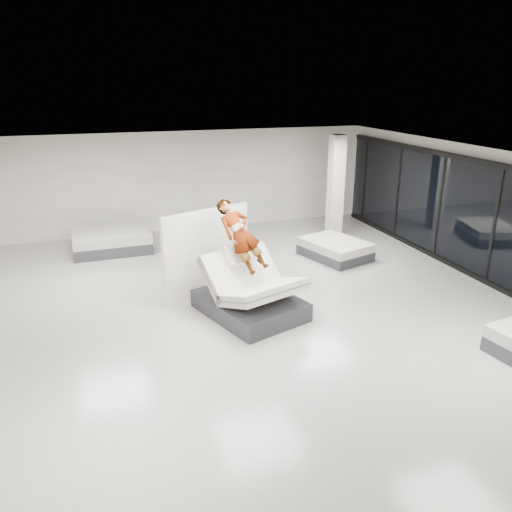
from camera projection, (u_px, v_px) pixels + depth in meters
The scene contains 9 objects.
room at pixel (258, 245), 9.95m from camera, with size 14.00×14.04×3.20m.
hero_bed at pixel (250, 295), 10.50m from camera, with size 2.25×2.58×1.42m.
person at pixel (241, 250), 10.44m from camera, with size 0.62×0.41×1.71m, color slate.
remote at pixel (259, 261), 10.37m from camera, with size 0.05×0.14×0.03m, color black.
divider_panel at pixel (207, 253), 11.27m from camera, with size 2.23×0.10×2.03m, color white.
flat_bed_right_far at pixel (335, 249), 13.94m from camera, with size 1.80×2.10×0.49m.
flat_bed_left_far at pixel (112, 241), 14.50m from camera, with size 2.19×1.67×0.59m.
column at pixel (335, 188), 15.16m from camera, with size 0.40×0.40×3.20m, color silver.
storefront_glazing at pixel (495, 227), 11.74m from camera, with size 0.12×13.40×2.92m.
Camera 1 is at (-2.99, -8.96, 4.72)m, focal length 35.00 mm.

